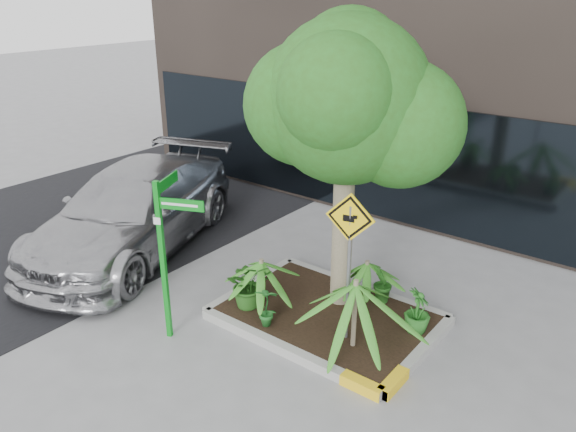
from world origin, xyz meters
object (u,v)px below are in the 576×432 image
Objects in this scene: street_sign_post at (166,243)px; tree at (348,100)px; parked_car at (133,210)px; cattle_sign at (349,244)px.

tree is at bearing 30.18° from street_sign_post.
tree is at bearing -12.41° from parked_car.
parked_car is (-4.51, -0.58, -2.61)m from tree.
street_sign_post reaches higher than cattle_sign.
parked_car is 2.46× the size of cattle_sign.
tree is 2.05m from cattle_sign.
tree is 1.89× the size of street_sign_post.
parked_car is 3.42m from street_sign_post.
street_sign_post is at bearing -48.69° from parked_car.
parked_car is at bearing -172.67° from tree.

